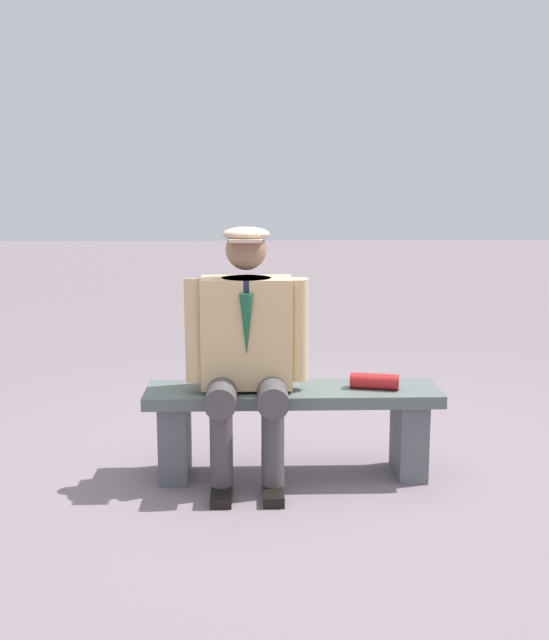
{
  "coord_description": "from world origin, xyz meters",
  "views": [
    {
      "loc": [
        0.21,
        3.85,
        1.51
      ],
      "look_at": [
        0.09,
        0.0,
        0.81
      ],
      "focal_mm": 44.35,
      "sensor_mm": 36.0,
      "label": 1
    }
  ],
  "objects": [
    {
      "name": "ground_plane",
      "position": [
        0.0,
        0.0,
        0.0
      ],
      "size": [
        30.0,
        30.0,
        0.0
      ],
      "primitive_type": "plane",
      "color": "slate"
    },
    {
      "name": "bench",
      "position": [
        0.0,
        0.0,
        0.31
      ],
      "size": [
        1.48,
        0.38,
        0.46
      ],
      "color": "#545F5C",
      "rests_on": "ground"
    },
    {
      "name": "seated_man",
      "position": [
        0.23,
        0.06,
        0.69
      ],
      "size": [
        0.62,
        0.55,
        1.27
      ],
      "color": "tan",
      "rests_on": "ground"
    },
    {
      "name": "rolled_magazine",
      "position": [
        -0.41,
        0.03,
        0.5
      ],
      "size": [
        0.25,
        0.13,
        0.08
      ],
      "primitive_type": "cylinder",
      "rotation": [
        0.0,
        1.57,
        -0.22
      ],
      "color": "#B21E1E",
      "rests_on": "bench"
    }
  ]
}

